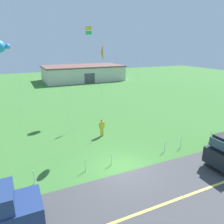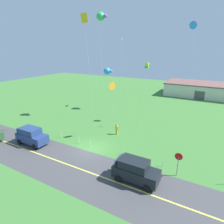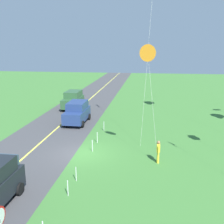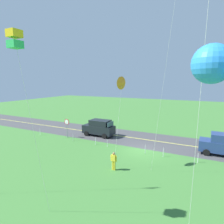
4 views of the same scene
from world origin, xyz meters
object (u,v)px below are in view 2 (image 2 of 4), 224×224
at_px(car_parked_west_near, 32,136).
at_px(kite_pink_drift, 147,66).
at_px(kite_blue_mid, 101,16).
at_px(kite_cyan_top, 122,40).
at_px(kite_red_low, 112,86).
at_px(warehouse_distant, 202,89).
at_px(stop_sign, 178,160).
at_px(kite_orange_near, 85,21).
at_px(kite_yellow_high, 107,71).
at_px(car_suv_foreground, 135,170).
at_px(person_adult_near, 117,129).
at_px(kite_green_far, 193,26).

relative_size(car_parked_west_near, kite_pink_drift, 0.44).
relative_size(kite_blue_mid, kite_cyan_top, 1.25).
height_order(kite_red_low, warehouse_distant, kite_red_low).
relative_size(stop_sign, kite_cyan_top, 0.18).
distance_m(kite_pink_drift, kite_orange_near, 11.85).
xyz_separation_m(kite_red_low, kite_cyan_top, (-5.92, 14.80, 6.36)).
bearing_deg(kite_blue_mid, kite_yellow_high, 105.31).
relative_size(kite_blue_mid, kite_orange_near, 1.08).
xyz_separation_m(car_suv_foreground, kite_pink_drift, (-4.92, 16.00, 8.42)).
relative_size(person_adult_near, kite_green_far, 0.10).
relative_size(kite_red_low, kite_yellow_high, 0.93).
bearing_deg(warehouse_distant, kite_orange_near, -111.52).
distance_m(kite_green_far, kite_orange_near, 15.16).
bearing_deg(person_adult_near, kite_green_far, 8.25).
relative_size(kite_blue_mid, warehouse_distant, 0.98).
xyz_separation_m(stop_sign, kite_green_far, (-2.05, 13.78, 13.45)).
height_order(stop_sign, kite_green_far, kite_green_far).
height_order(kite_yellow_high, kite_cyan_top, kite_cyan_top).
bearing_deg(stop_sign, car_parked_west_near, -172.55).
distance_m(car_suv_foreground, car_parked_west_near, 15.09).
relative_size(stop_sign, kite_pink_drift, 0.25).
bearing_deg(stop_sign, kite_cyan_top, 129.38).
relative_size(car_suv_foreground, person_adult_near, 2.75).
relative_size(kite_red_low, kite_pink_drift, 0.80).
bearing_deg(kite_blue_mid, car_suv_foreground, -49.34).
xyz_separation_m(car_suv_foreground, person_adult_near, (-6.50, 8.51, -0.29)).
relative_size(car_parked_west_near, warehouse_distant, 0.24).
bearing_deg(kite_red_low, car_parked_west_near, -139.00).
height_order(kite_red_low, kite_orange_near, kite_orange_near).
bearing_deg(kite_red_low, car_suv_foreground, -48.16).
distance_m(stop_sign, kite_orange_near, 20.71).
bearing_deg(kite_cyan_top, person_adult_near, -65.91).
bearing_deg(kite_green_far, kite_cyan_top, 157.48).
height_order(stop_sign, kite_blue_mid, kite_blue_mid).
height_order(kite_yellow_high, kite_orange_near, kite_orange_near).
bearing_deg(kite_orange_near, kite_blue_mid, 105.63).
relative_size(car_suv_foreground, kite_orange_near, 0.26).
distance_m(kite_orange_near, warehouse_distant, 38.66).
relative_size(person_adult_near, kite_blue_mid, 0.09).
distance_m(kite_yellow_high, kite_pink_drift, 9.99).
relative_size(kite_yellow_high, kite_cyan_top, 0.60).
bearing_deg(warehouse_distant, car_parked_west_near, -112.69).
relative_size(kite_blue_mid, kite_green_far, 1.14).
distance_m(stop_sign, kite_yellow_high, 24.81).
bearing_deg(person_adult_near, warehouse_distant, 37.82).
relative_size(car_parked_west_near, kite_red_low, 0.55).
bearing_deg(kite_orange_near, kite_yellow_high, 105.53).
height_order(kite_red_low, kite_pink_drift, kite_pink_drift).
xyz_separation_m(car_suv_foreground, kite_blue_mid, (-13.21, 15.38, 16.19)).
bearing_deg(warehouse_distant, car_suv_foreground, -92.90).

